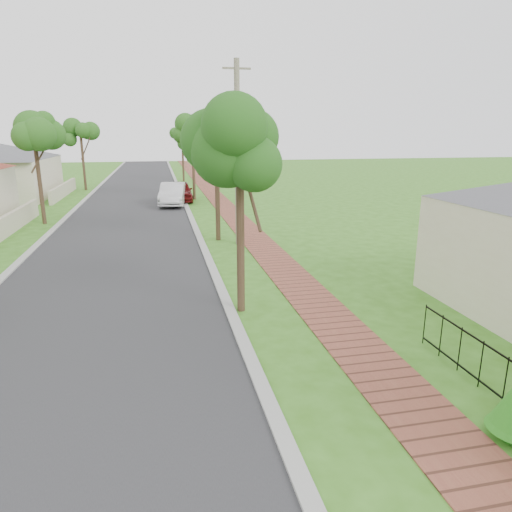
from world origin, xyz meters
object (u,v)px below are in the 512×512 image
object	(u,v)px
parked_car_white	(173,194)
near_tree	(240,160)
parked_car_red	(180,191)
utility_pole	(238,154)

from	to	relation	value
parked_car_white	near_tree	xyz separation A→B (m)	(1.18, -20.35, 3.47)
parked_car_red	near_tree	world-z (taller)	near_tree
parked_car_white	near_tree	world-z (taller)	near_tree
near_tree	utility_pole	bearing A→B (deg)	80.65
near_tree	utility_pole	size ratio (longest dim) A/B	0.67
parked_car_white	parked_car_red	bearing A→B (deg)	79.03
parked_car_red	parked_car_white	xyz separation A→B (m)	(-0.60, -1.88, 0.03)
parked_car_red	utility_pole	bearing A→B (deg)	-81.02
parked_car_white	utility_pole	bearing A→B (deg)	-71.64
parked_car_white	near_tree	size ratio (longest dim) A/B	0.87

